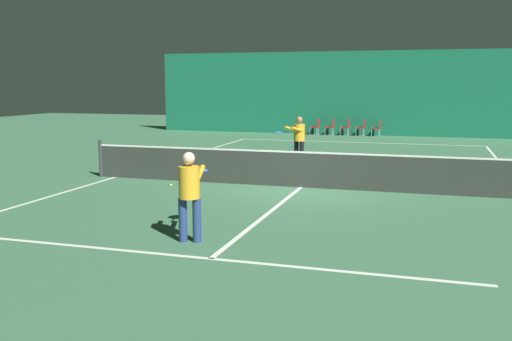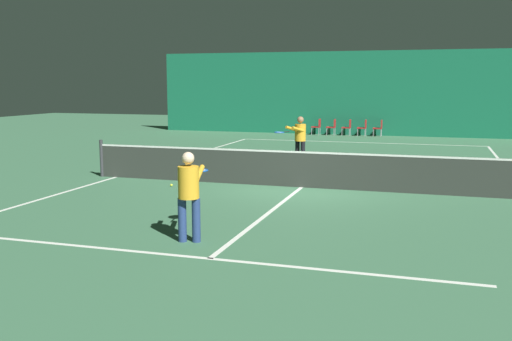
# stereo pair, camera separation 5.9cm
# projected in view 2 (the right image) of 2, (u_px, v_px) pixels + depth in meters

# --- Properties ---
(ground_plane) EXTENTS (60.00, 60.00, 0.00)m
(ground_plane) POSITION_uv_depth(u_px,v_px,m) (302.00, 187.00, 14.87)
(ground_plane) COLOR #386647
(backdrop_curtain) EXTENTS (23.00, 0.12, 4.34)m
(backdrop_curtain) POSITION_uv_depth(u_px,v_px,m) (370.00, 93.00, 29.40)
(backdrop_curtain) COLOR #146042
(backdrop_curtain) RESTS_ON ground
(court_line_baseline_far) EXTENTS (11.00, 0.10, 0.00)m
(court_line_baseline_far) POSITION_uv_depth(u_px,v_px,m) (359.00, 142.00, 26.09)
(court_line_baseline_far) COLOR silver
(court_line_baseline_far) RESTS_ON ground
(court_line_service_far) EXTENTS (8.25, 0.10, 0.00)m
(court_line_service_far) POSITION_uv_depth(u_px,v_px,m) (340.00, 157.00, 20.90)
(court_line_service_far) COLOR silver
(court_line_service_far) RESTS_ON ground
(court_line_service_near) EXTENTS (8.25, 0.10, 0.00)m
(court_line_service_near) POSITION_uv_depth(u_px,v_px,m) (210.00, 259.00, 8.83)
(court_line_service_near) COLOR silver
(court_line_service_near) RESTS_ON ground
(court_line_sideline_left) EXTENTS (0.10, 23.80, 0.00)m
(court_line_sideline_left) POSITION_uv_depth(u_px,v_px,m) (116.00, 177.00, 16.49)
(court_line_sideline_left) COLOR silver
(court_line_sideline_left) RESTS_ON ground
(court_line_centre) EXTENTS (0.10, 12.80, 0.00)m
(court_line_centre) POSITION_uv_depth(u_px,v_px,m) (302.00, 187.00, 14.87)
(court_line_centre) COLOR silver
(court_line_centre) RESTS_ON ground
(tennis_net) EXTENTS (12.00, 0.10, 1.07)m
(tennis_net) POSITION_uv_depth(u_px,v_px,m) (302.00, 168.00, 14.79)
(tennis_net) COLOR #2D332D
(tennis_net) RESTS_ON ground
(player_near) EXTENTS (0.60, 1.34, 1.55)m
(player_near) POSITION_uv_depth(u_px,v_px,m) (189.00, 189.00, 9.69)
(player_near) COLOR navy
(player_near) RESTS_ON ground
(player_far) EXTENTS (0.98, 1.31, 1.60)m
(player_far) POSITION_uv_depth(u_px,v_px,m) (299.00, 137.00, 18.94)
(player_far) COLOR black
(player_far) RESTS_ON ground
(courtside_chair_0) EXTENTS (0.44, 0.44, 0.84)m
(courtside_chair_0) POSITION_uv_depth(u_px,v_px,m) (317.00, 126.00, 29.91)
(courtside_chair_0) COLOR #99999E
(courtside_chair_0) RESTS_ON ground
(courtside_chair_1) EXTENTS (0.44, 0.44, 0.84)m
(courtside_chair_1) POSITION_uv_depth(u_px,v_px,m) (332.00, 126.00, 29.68)
(courtside_chair_1) COLOR #99999E
(courtside_chair_1) RESTS_ON ground
(courtside_chair_2) EXTENTS (0.44, 0.44, 0.84)m
(courtside_chair_2) POSITION_uv_depth(u_px,v_px,m) (348.00, 126.00, 29.44)
(courtside_chair_2) COLOR #99999E
(courtside_chair_2) RESTS_ON ground
(courtside_chair_3) EXTENTS (0.44, 0.44, 0.84)m
(courtside_chair_3) POSITION_uv_depth(u_px,v_px,m) (363.00, 127.00, 29.21)
(courtside_chair_3) COLOR #99999E
(courtside_chair_3) RESTS_ON ground
(courtside_chair_4) EXTENTS (0.44, 0.44, 0.84)m
(courtside_chair_4) POSITION_uv_depth(u_px,v_px,m) (379.00, 127.00, 28.97)
(courtside_chair_4) COLOR #99999E
(courtside_chair_4) RESTS_ON ground
(tennis_ball) EXTENTS (0.07, 0.07, 0.07)m
(tennis_ball) POSITION_uv_depth(u_px,v_px,m) (171.00, 185.00, 15.02)
(tennis_ball) COLOR #D1DB33
(tennis_ball) RESTS_ON ground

